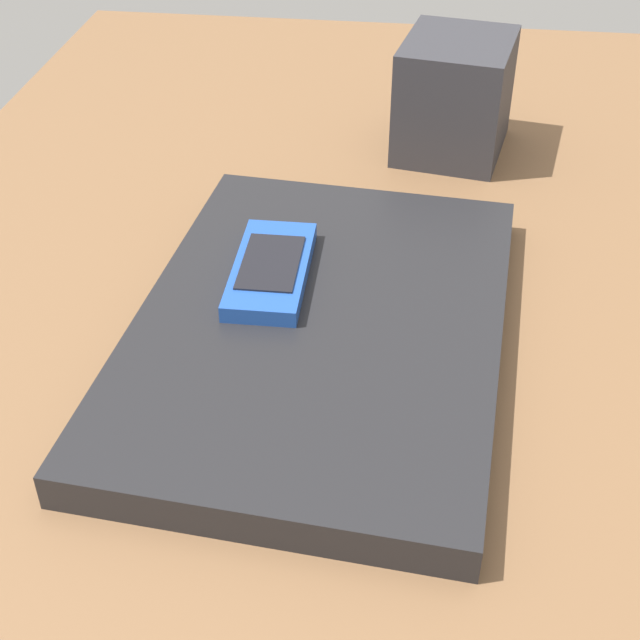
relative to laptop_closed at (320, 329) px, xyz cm
name	(u,v)px	position (x,y,z in cm)	size (l,w,h in cm)	color
desk_surface	(367,322)	(-4.75, 2.88, -2.73)	(120.00, 80.00, 3.00)	brown
laptop_closed	(320,329)	(0.00, 0.00, 0.00)	(35.36, 24.07, 2.46)	black
cell_phone_on_laptop	(271,270)	(-3.95, -3.98, 1.86)	(11.42, 5.25, 1.33)	#1E479E
desk_organizer	(455,96)	(-30.84, 8.40, 3.97)	(11.01, 9.33, 10.40)	#2D2D33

